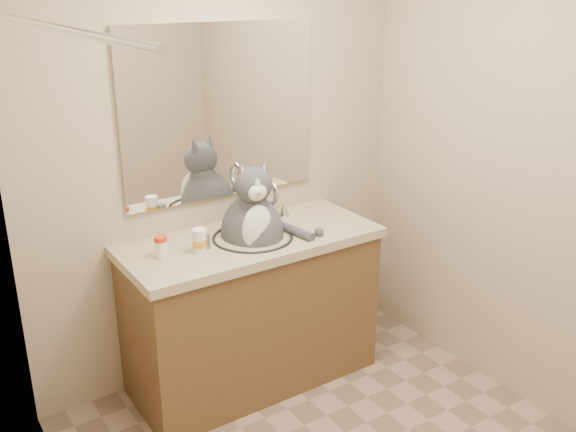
# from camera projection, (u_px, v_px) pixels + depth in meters

# --- Properties ---
(room) EXTENTS (2.22, 2.52, 2.42)m
(room) POSITION_uv_depth(u_px,v_px,m) (378.00, 231.00, 2.42)
(room) COLOR gray
(room) RESTS_ON ground
(vanity) EXTENTS (1.34, 0.59, 1.12)m
(vanity) POSITION_uv_depth(u_px,v_px,m) (252.00, 307.00, 3.44)
(vanity) COLOR brown
(vanity) RESTS_ON ground
(mirror) EXTENTS (1.10, 0.02, 0.90)m
(mirror) POSITION_uv_depth(u_px,v_px,m) (222.00, 112.00, 3.30)
(mirror) COLOR white
(mirror) RESTS_ON room
(shower_curtain) EXTENTS (0.02, 1.30, 1.93)m
(shower_curtain) POSITION_uv_depth(u_px,v_px,m) (100.00, 340.00, 2.01)
(shower_curtain) COLOR beige
(shower_curtain) RESTS_ON ground
(cat) EXTENTS (0.43, 0.46, 0.63)m
(cat) POSITION_uv_depth(u_px,v_px,m) (253.00, 228.00, 3.29)
(cat) COLOR #434348
(cat) RESTS_ON vanity
(pill_bottle_redcap) EXTENTS (0.07, 0.07, 0.11)m
(pill_bottle_redcap) POSITION_uv_depth(u_px,v_px,m) (161.00, 247.00, 3.03)
(pill_bottle_redcap) COLOR white
(pill_bottle_redcap) RESTS_ON vanity
(pill_bottle_orange) EXTENTS (0.09, 0.09, 0.12)m
(pill_bottle_orange) POSITION_uv_depth(u_px,v_px,m) (200.00, 241.00, 3.09)
(pill_bottle_orange) COLOR white
(pill_bottle_orange) RESTS_ON vanity
(grey_canister) EXTENTS (0.06, 0.06, 0.07)m
(grey_canister) POSITION_uv_depth(u_px,v_px,m) (206.00, 241.00, 3.14)
(grey_canister) COLOR slate
(grey_canister) RESTS_ON vanity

